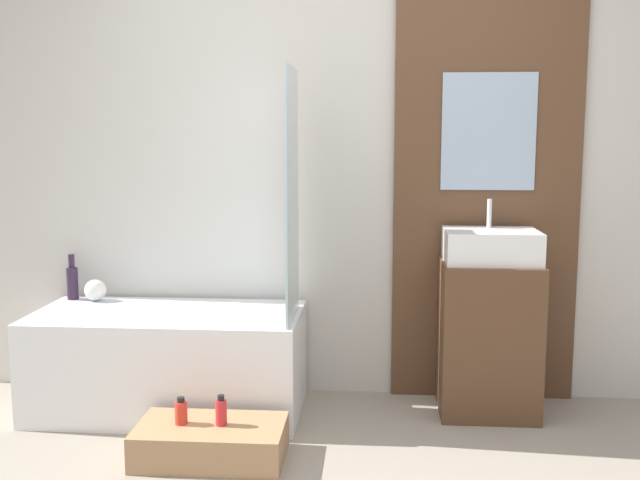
# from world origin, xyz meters

# --- Properties ---
(wall_tiled_back) EXTENTS (4.20, 0.06, 2.60)m
(wall_tiled_back) POSITION_xyz_m (0.00, 1.58, 1.30)
(wall_tiled_back) COLOR beige
(wall_tiled_back) RESTS_ON ground_plane
(wall_wood_accent) EXTENTS (0.98, 0.04, 2.60)m
(wall_wood_accent) POSITION_xyz_m (0.76, 1.53, 1.31)
(wall_wood_accent) COLOR brown
(wall_wood_accent) RESTS_ON ground_plane
(bathtub) EXTENTS (1.37, 0.67, 0.52)m
(bathtub) POSITION_xyz_m (-0.88, 1.20, 0.26)
(bathtub) COLOR white
(bathtub) RESTS_ON ground_plane
(glass_shower_screen) EXTENTS (0.01, 0.49, 1.23)m
(glass_shower_screen) POSITION_xyz_m (-0.23, 1.13, 1.14)
(glass_shower_screen) COLOR silver
(glass_shower_screen) RESTS_ON bathtub
(wooden_step_bench) EXTENTS (0.65, 0.38, 0.16)m
(wooden_step_bench) POSITION_xyz_m (-0.54, 0.62, 0.08)
(wooden_step_bench) COLOR #A87F56
(wooden_step_bench) RESTS_ON ground_plane
(vanity_cabinet) EXTENTS (0.49, 0.42, 0.79)m
(vanity_cabinet) POSITION_xyz_m (0.76, 1.30, 0.39)
(vanity_cabinet) COLOR brown
(vanity_cabinet) RESTS_ON ground_plane
(sink) EXTENTS (0.47, 0.36, 0.31)m
(sink) POSITION_xyz_m (0.76, 1.30, 0.87)
(sink) COLOR white
(sink) RESTS_ON vanity_cabinet
(vase_tall_dark) EXTENTS (0.06, 0.06, 0.25)m
(vase_tall_dark) POSITION_xyz_m (-1.49, 1.45, 0.63)
(vase_tall_dark) COLOR #2D1E33
(vase_tall_dark) RESTS_ON bathtub
(vase_round_light) EXTENTS (0.12, 0.12, 0.12)m
(vase_round_light) POSITION_xyz_m (-1.35, 1.42, 0.58)
(vase_round_light) COLOR silver
(vase_round_light) RESTS_ON bathtub
(bottle_soap_primary) EXTENTS (0.06, 0.06, 0.12)m
(bottle_soap_primary) POSITION_xyz_m (-0.67, 0.62, 0.21)
(bottle_soap_primary) COLOR red
(bottle_soap_primary) RESTS_ON wooden_step_bench
(bottle_soap_secondary) EXTENTS (0.05, 0.05, 0.14)m
(bottle_soap_secondary) POSITION_xyz_m (-0.49, 0.62, 0.22)
(bottle_soap_secondary) COLOR red
(bottle_soap_secondary) RESTS_ON wooden_step_bench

